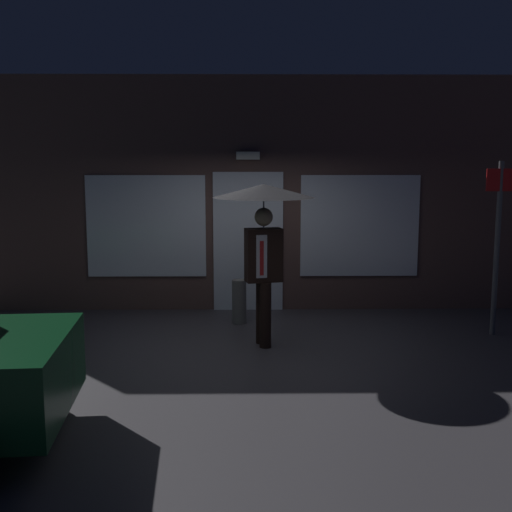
{
  "coord_description": "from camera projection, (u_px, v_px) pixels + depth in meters",
  "views": [
    {
      "loc": [
        -0.02,
        -8.02,
        2.43
      ],
      "look_at": [
        0.1,
        0.18,
        1.18
      ],
      "focal_mm": 45.6,
      "sensor_mm": 36.0,
      "label": 1
    }
  ],
  "objects": [
    {
      "name": "sidewalk_bollard",
      "position": [
        239.0,
        301.0,
        9.56
      ],
      "size": [
        0.21,
        0.21,
        0.65
      ],
      "primitive_type": "cylinder",
      "color": "slate",
      "rests_on": "ground"
    },
    {
      "name": "ground_plane",
      "position": [
        249.0,
        349.0,
        8.29
      ],
      "size": [
        18.0,
        18.0,
        0.0
      ],
      "primitive_type": "plane",
      "color": "#423F44"
    },
    {
      "name": "person_with_umbrella",
      "position": [
        264.0,
        215.0,
        8.22
      ],
      "size": [
        1.29,
        1.29,
        2.09
      ],
      "rotation": [
        0.0,
        0.0,
        0.22
      ],
      "color": "black",
      "rests_on": "ground"
    },
    {
      "name": "building_facade",
      "position": [
        248.0,
        195.0,
        10.34
      ],
      "size": [
        9.28,
        0.48,
        3.68
      ],
      "color": "brown",
      "rests_on": "ground"
    },
    {
      "name": "street_sign_post",
      "position": [
        498.0,
        238.0,
        8.78
      ],
      "size": [
        0.4,
        0.07,
        2.38
      ],
      "color": "#595B60",
      "rests_on": "ground"
    }
  ]
}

